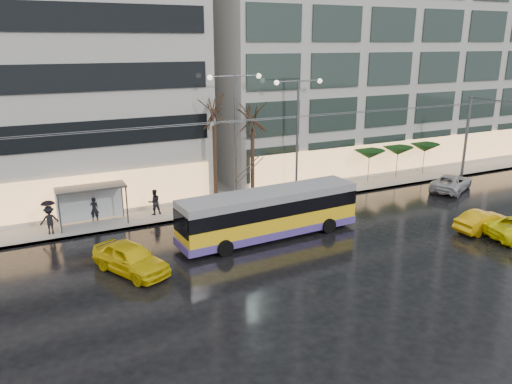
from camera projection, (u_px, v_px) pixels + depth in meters
ground at (286, 267)px, 26.00m from camera, size 140.00×140.00×0.00m
sidewalk at (220, 191)px, 38.85m from camera, size 80.00×10.00×0.15m
kerb at (247, 210)px, 34.59m from camera, size 80.00×0.10×0.15m
building_right at (365, 26)px, 46.68m from camera, size 32.00×14.00×25.00m
trolleybus at (270, 215)px, 29.56m from camera, size 11.32×4.55×5.20m
catenary at (240, 155)px, 32.01m from camera, size 42.24×5.12×7.00m
bus_shelter at (85, 197)px, 31.07m from camera, size 4.20×1.60×2.51m
street_lamp_near at (235, 121)px, 34.39m from camera, size 3.96×0.36×9.03m
street_lamp_far at (298, 120)px, 36.58m from camera, size 3.96×0.36×8.53m
tree_a at (214, 106)px, 33.61m from camera, size 3.20×3.20×8.40m
tree_b at (252, 113)px, 35.25m from camera, size 3.20×3.20×7.70m
parasol_a at (369, 154)px, 40.65m from camera, size 2.50×2.50×2.65m
parasol_b at (398, 151)px, 41.92m from camera, size 2.50×2.50×2.65m
parasol_c at (425, 148)px, 43.18m from camera, size 2.50×2.50×2.65m
taxi_a at (131, 258)px, 25.17m from camera, size 3.64×4.93×1.56m
taxi_b at (484, 221)px, 30.75m from camera, size 3.96×1.51×1.29m
sedan_silver at (451, 183)px, 39.12m from camera, size 5.22×4.08×1.32m
pedestrian_a at (93, 199)px, 31.84m from camera, size 1.02×1.04×2.19m
pedestrian_b at (154, 202)px, 33.22m from camera, size 0.88×0.70×1.74m
pedestrian_c at (49, 216)px, 29.79m from camera, size 1.13×0.82×2.11m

